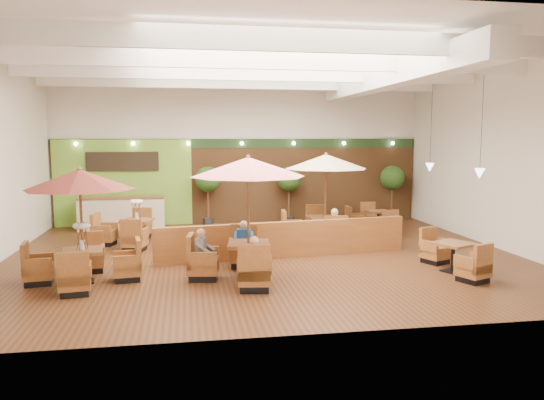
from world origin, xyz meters
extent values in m
plane|color=#381E0F|center=(0.00, 0.00, 0.00)|extent=(14.00, 14.00, 0.00)
cube|color=silver|center=(0.00, 6.00, 2.75)|extent=(14.00, 0.04, 5.50)
cube|color=silver|center=(0.00, -6.00, 2.75)|extent=(14.00, 0.04, 5.50)
cube|color=silver|center=(7.00, 0.00, 2.75)|extent=(0.04, 12.00, 5.50)
cube|color=white|center=(0.00, 0.00, 5.50)|extent=(14.00, 12.00, 0.04)
cube|color=brown|center=(0.00, 5.94, 1.60)|extent=(13.90, 0.10, 3.20)
cube|color=#1E3819|center=(0.00, 5.93, 3.05)|extent=(13.90, 0.12, 0.35)
cube|color=#73AD32|center=(-4.40, 5.88, 1.60)|extent=(5.00, 0.08, 3.20)
cube|color=black|center=(-4.40, 5.80, 2.40)|extent=(2.60, 0.08, 0.70)
cube|color=white|center=(3.50, 0.00, 4.95)|extent=(0.60, 11.00, 0.60)
cube|color=white|center=(0.00, -4.00, 5.15)|extent=(13.60, 0.12, 0.45)
cube|color=white|center=(0.00, -1.30, 5.15)|extent=(13.60, 0.12, 0.45)
cube|color=white|center=(0.00, 1.30, 5.15)|extent=(13.60, 0.12, 0.45)
cube|color=white|center=(0.00, 4.00, 5.15)|extent=(13.60, 0.12, 0.45)
cylinder|color=black|center=(5.80, -1.00, 3.90)|extent=(0.01, 0.01, 3.20)
cone|color=white|center=(5.80, -1.00, 2.30)|extent=(0.28, 0.28, 0.28)
cylinder|color=black|center=(5.80, 2.00, 3.90)|extent=(0.01, 0.01, 3.20)
cone|color=white|center=(5.80, 2.00, 2.30)|extent=(0.28, 0.28, 0.28)
sphere|color=#FFEAC6|center=(-6.00, 5.70, 3.05)|extent=(0.14, 0.14, 0.14)
sphere|color=#FFEAC6|center=(-4.00, 5.70, 3.05)|extent=(0.14, 0.14, 0.14)
sphere|color=#FFEAC6|center=(-2.00, 5.70, 3.05)|extent=(0.14, 0.14, 0.14)
sphere|color=#FFEAC6|center=(0.00, 5.70, 3.05)|extent=(0.14, 0.14, 0.14)
sphere|color=#FFEAC6|center=(2.00, 5.70, 3.05)|extent=(0.14, 0.14, 0.14)
sphere|color=#FFEAC6|center=(4.00, 5.70, 3.05)|extent=(0.14, 0.14, 0.14)
sphere|color=#FFEAC6|center=(6.00, 5.70, 3.05)|extent=(0.14, 0.14, 0.14)
cube|color=beige|center=(-4.40, 5.10, 0.55)|extent=(3.00, 0.70, 1.10)
cube|color=brown|center=(-4.40, 5.10, 1.15)|extent=(3.00, 0.75, 0.06)
cube|color=brown|center=(0.54, -0.28, 0.49)|extent=(7.10, 1.13, 0.99)
cube|color=brown|center=(-4.46, -2.03, 0.73)|extent=(0.97, 0.97, 0.06)
cylinder|color=black|center=(-4.46, -2.03, 0.37)|extent=(0.10, 0.10, 0.67)
cube|color=black|center=(-4.46, -2.03, 0.02)|extent=(0.51, 0.51, 0.04)
cube|color=brown|center=(-4.46, -2.99, 0.30)|extent=(0.71, 0.71, 0.32)
cube|color=brown|center=(-4.49, -3.25, 0.61)|extent=(0.64, 0.18, 0.71)
cube|color=brown|center=(-4.75, -3.03, 0.51)|extent=(0.16, 0.56, 0.28)
cube|color=brown|center=(-4.17, -2.95, 0.51)|extent=(0.16, 0.56, 0.28)
cube|color=black|center=(-4.46, -2.99, 0.07)|extent=(0.63, 0.63, 0.14)
cube|color=brown|center=(-4.46, -1.07, 0.30)|extent=(0.71, 0.71, 0.32)
cube|color=brown|center=(-4.42, -0.81, 0.61)|extent=(0.64, 0.18, 0.71)
cube|color=brown|center=(-4.17, -1.03, 0.51)|extent=(0.16, 0.56, 0.28)
cube|color=brown|center=(-4.75, -1.11, 0.51)|extent=(0.16, 0.56, 0.28)
cube|color=black|center=(-4.46, -1.07, 0.07)|extent=(0.63, 0.63, 0.14)
cube|color=brown|center=(-5.42, -2.03, 0.30)|extent=(0.71, 0.71, 0.32)
cube|color=brown|center=(-5.16, -2.07, 0.61)|extent=(0.18, 0.64, 0.71)
cube|color=brown|center=(-5.46, -1.74, 0.51)|extent=(0.56, 0.16, 0.28)
cube|color=brown|center=(-5.38, -2.32, 0.51)|extent=(0.56, 0.16, 0.28)
cube|color=black|center=(-5.42, -2.03, 0.07)|extent=(0.63, 0.63, 0.14)
cube|color=brown|center=(-3.50, -2.03, 0.30)|extent=(0.71, 0.71, 0.32)
cube|color=brown|center=(-3.76, -2.00, 0.61)|extent=(0.18, 0.64, 0.71)
cube|color=brown|center=(-3.46, -2.32, 0.51)|extent=(0.56, 0.16, 0.28)
cube|color=brown|center=(-3.54, -1.74, 0.51)|extent=(0.56, 0.16, 0.28)
cube|color=black|center=(-3.50, -2.03, 0.07)|extent=(0.63, 0.63, 0.14)
cylinder|color=brown|center=(-4.46, -2.03, 1.27)|extent=(0.06, 0.06, 2.53)
cone|color=maroon|center=(-4.46, -2.03, 2.35)|extent=(2.43, 2.43, 0.45)
sphere|color=brown|center=(-4.46, -2.03, 2.58)|extent=(0.10, 0.10, 0.10)
cylinder|color=silver|center=(-4.46, -2.03, 0.87)|extent=(0.10, 0.10, 0.22)
cube|color=brown|center=(-0.70, -2.22, 0.80)|extent=(1.07, 1.07, 0.07)
cylinder|color=black|center=(-0.70, -2.22, 0.41)|extent=(0.11, 0.11, 0.73)
cube|color=black|center=(-0.70, -2.22, 0.02)|extent=(0.57, 0.57, 0.04)
cube|color=brown|center=(-0.70, -3.27, 0.33)|extent=(0.78, 0.78, 0.36)
cube|color=brown|center=(-0.66, -3.56, 0.67)|extent=(0.70, 0.21, 0.78)
cube|color=brown|center=(-1.02, -3.23, 0.56)|extent=(0.17, 0.62, 0.31)
cube|color=brown|center=(-0.38, -3.32, 0.56)|extent=(0.17, 0.62, 0.31)
cube|color=black|center=(-0.70, -3.27, 0.08)|extent=(0.69, 0.69, 0.16)
cube|color=brown|center=(-0.70, -1.16, 0.33)|extent=(0.78, 0.78, 0.36)
cube|color=brown|center=(-0.74, -0.87, 0.67)|extent=(0.70, 0.21, 0.78)
cube|color=brown|center=(-0.38, -1.20, 0.56)|extent=(0.17, 0.62, 0.31)
cube|color=brown|center=(-1.02, -1.11, 0.56)|extent=(0.17, 0.62, 0.31)
cube|color=black|center=(-0.70, -1.16, 0.08)|extent=(0.69, 0.69, 0.16)
cube|color=brown|center=(-1.76, -2.22, 0.33)|extent=(0.78, 0.78, 0.36)
cube|color=brown|center=(-1.47, -2.18, 0.67)|extent=(0.21, 0.70, 0.78)
cube|color=brown|center=(-1.72, -1.90, 0.56)|extent=(0.62, 0.17, 0.31)
cube|color=brown|center=(-1.81, -2.54, 0.56)|extent=(0.62, 0.17, 0.31)
cube|color=black|center=(-1.76, -2.22, 0.08)|extent=(0.69, 0.69, 0.16)
cylinder|color=brown|center=(-0.70, -2.22, 1.39)|extent=(0.06, 0.06, 2.78)
cone|color=#E66F71|center=(-0.70, -2.22, 2.60)|extent=(2.67, 2.67, 0.45)
sphere|color=brown|center=(-0.70, -2.22, 2.83)|extent=(0.10, 0.10, 0.10)
cube|color=brown|center=(2.17, 1.58, 0.78)|extent=(1.00, 1.00, 0.07)
cylinder|color=black|center=(2.17, 1.58, 0.40)|extent=(0.11, 0.11, 0.72)
cube|color=black|center=(2.17, 1.58, 0.02)|extent=(0.53, 0.53, 0.04)
cube|color=brown|center=(2.17, 0.55, 0.33)|extent=(0.73, 0.73, 0.35)
cube|color=brown|center=(2.19, 0.27, 0.65)|extent=(0.68, 0.17, 0.76)
cube|color=brown|center=(1.85, 0.58, 0.54)|extent=(0.14, 0.60, 0.30)
cube|color=brown|center=(2.48, 0.52, 0.54)|extent=(0.14, 0.60, 0.30)
cube|color=black|center=(2.17, 0.55, 0.08)|extent=(0.65, 0.65, 0.15)
cube|color=brown|center=(2.17, 2.61, 0.33)|extent=(0.73, 0.73, 0.35)
cube|color=brown|center=(2.14, 2.90, 0.65)|extent=(0.68, 0.17, 0.76)
cube|color=brown|center=(2.48, 2.59, 0.54)|extent=(0.14, 0.60, 0.30)
cube|color=brown|center=(1.85, 2.64, 0.54)|extent=(0.14, 0.60, 0.30)
cube|color=black|center=(2.17, 2.61, 0.08)|extent=(0.65, 0.65, 0.15)
cube|color=brown|center=(1.13, 1.58, 0.33)|extent=(0.73, 0.73, 0.35)
cube|color=brown|center=(1.41, 1.61, 0.65)|extent=(0.17, 0.68, 0.76)
cube|color=brown|center=(1.16, 1.90, 0.54)|extent=(0.60, 0.14, 0.30)
cube|color=brown|center=(1.10, 1.27, 0.54)|extent=(0.60, 0.14, 0.30)
cube|color=black|center=(1.13, 1.58, 0.08)|extent=(0.65, 0.65, 0.15)
cylinder|color=brown|center=(2.17, 1.58, 1.36)|extent=(0.06, 0.06, 2.72)
cone|color=beige|center=(2.17, 1.58, 2.54)|extent=(2.61, 2.61, 0.45)
sphere|color=brown|center=(2.17, 1.58, 2.77)|extent=(0.10, 0.10, 0.10)
cube|color=brown|center=(-3.63, 2.21, 0.74)|extent=(1.05, 1.05, 0.06)
cylinder|color=black|center=(-3.63, 2.21, 0.38)|extent=(0.10, 0.10, 0.68)
cube|color=black|center=(-3.63, 2.21, 0.02)|extent=(0.56, 0.56, 0.04)
cube|color=brown|center=(-3.63, 1.24, 0.31)|extent=(0.77, 0.77, 0.33)
cube|color=brown|center=(-3.57, 0.98, 0.62)|extent=(0.64, 0.25, 0.72)
cube|color=brown|center=(-3.92, 1.31, 0.51)|extent=(0.21, 0.57, 0.29)
cube|color=brown|center=(-3.34, 1.17, 0.51)|extent=(0.21, 0.57, 0.29)
cube|color=black|center=(-3.63, 1.24, 0.07)|extent=(0.68, 0.68, 0.14)
cube|color=brown|center=(-3.63, 3.19, 0.31)|extent=(0.77, 0.77, 0.33)
cube|color=brown|center=(-3.69, 3.45, 0.62)|extent=(0.64, 0.25, 0.72)
cube|color=brown|center=(-3.34, 3.12, 0.51)|extent=(0.21, 0.57, 0.29)
cube|color=brown|center=(-3.92, 3.26, 0.51)|extent=(0.21, 0.57, 0.29)
cube|color=black|center=(-3.63, 3.19, 0.07)|extent=(0.68, 0.68, 0.14)
cube|color=brown|center=(-4.60, 2.21, 0.31)|extent=(0.77, 0.77, 0.33)
cube|color=brown|center=(-4.34, 2.27, 0.62)|extent=(0.25, 0.64, 0.72)
cube|color=brown|center=(-4.53, 2.50, 0.51)|extent=(0.57, 0.21, 0.29)
cube|color=brown|center=(-4.67, 1.92, 0.51)|extent=(0.57, 0.21, 0.29)
cube|color=black|center=(-4.60, 2.21, 0.07)|extent=(0.68, 0.68, 0.14)
cylinder|color=silver|center=(-3.63, 2.21, 0.88)|extent=(0.10, 0.10, 0.22)
cube|color=brown|center=(4.29, -2.51, 0.70)|extent=(1.09, 1.09, 0.06)
cylinder|color=black|center=(4.29, -2.51, 0.36)|extent=(0.10, 0.10, 0.64)
cube|color=black|center=(4.29, -2.51, 0.02)|extent=(0.58, 0.58, 0.04)
cube|color=brown|center=(4.29, -3.44, 0.29)|extent=(0.79, 0.79, 0.31)
cube|color=brown|center=(4.19, -3.67, 0.58)|extent=(0.59, 0.33, 0.68)
cube|color=brown|center=(4.04, -3.55, 0.49)|extent=(0.29, 0.52, 0.27)
cube|color=brown|center=(4.55, -3.32, 0.49)|extent=(0.29, 0.52, 0.27)
cube|color=black|center=(4.29, -3.44, 0.07)|extent=(0.70, 0.70, 0.14)
cube|color=brown|center=(4.29, -1.59, 0.29)|extent=(0.79, 0.79, 0.31)
cube|color=brown|center=(4.40, -1.36, 0.58)|extent=(0.59, 0.33, 0.68)
cube|color=brown|center=(4.55, -1.48, 0.49)|extent=(0.29, 0.52, 0.27)
cube|color=brown|center=(4.04, -1.70, 0.49)|extent=(0.29, 0.52, 0.27)
cube|color=black|center=(4.29, -1.59, 0.07)|extent=(0.70, 0.70, 0.14)
cube|color=brown|center=(4.61, 3.43, 0.66)|extent=(0.78, 0.78, 0.06)
cylinder|color=black|center=(4.61, 3.43, 0.34)|extent=(0.09, 0.09, 0.61)
cube|color=black|center=(4.61, 3.43, 0.02)|extent=(0.41, 0.41, 0.04)
cube|color=brown|center=(4.61, 2.56, 0.28)|extent=(0.57, 0.57, 0.29)
cube|color=brown|center=(4.61, 2.32, 0.55)|extent=(0.57, 0.09, 0.64)
cube|color=brown|center=(4.35, 2.56, 0.46)|extent=(0.08, 0.50, 0.26)
cube|color=brown|center=(4.88, 2.56, 0.46)|extent=(0.08, 0.50, 0.26)
cube|color=black|center=(4.61, 2.56, 0.06)|extent=(0.51, 0.51, 0.13)
cube|color=brown|center=(4.61, 4.30, 0.28)|extent=(0.57, 0.57, 0.29)
cube|color=brown|center=(4.62, 4.54, 0.55)|extent=(0.57, 0.09, 0.64)
cube|color=brown|center=(4.88, 4.31, 0.46)|extent=(0.08, 0.50, 0.26)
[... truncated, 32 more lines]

